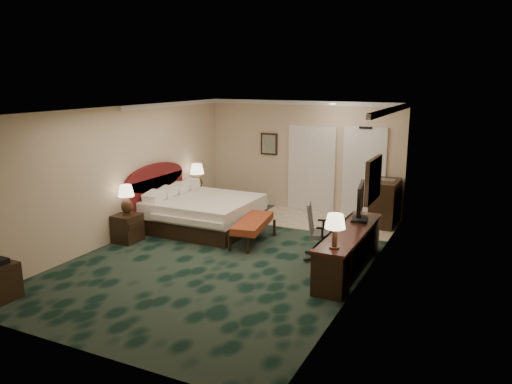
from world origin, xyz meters
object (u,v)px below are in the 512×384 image
at_px(lamp_far, 197,177).
at_px(desk_chair, 323,232).
at_px(nightstand_far, 198,200).
at_px(tv, 360,202).
at_px(bed, 204,213).
at_px(minibar, 385,203).
at_px(lamp_near, 126,200).
at_px(desk, 349,251).
at_px(nightstand_near, 128,228).
at_px(bed_bench, 253,231).

relative_size(lamp_far, desk_chair, 0.62).
xyz_separation_m(nightstand_far, tv, (4.47, -1.62, 0.80)).
distance_m(bed, nightstand_far, 1.52).
xyz_separation_m(lamp_far, minibar, (4.42, 0.80, -0.35)).
relative_size(bed, tv, 2.49).
bearing_deg(lamp_near, minibar, 37.58).
bearing_deg(desk, nightstand_far, 153.08).
xyz_separation_m(nightstand_near, bed_bench, (2.32, 1.02, -0.04)).
distance_m(nightstand_near, minibar, 5.60).
relative_size(bed, desk, 0.84).
xyz_separation_m(nightstand_far, lamp_far, (0.02, -0.03, 0.60)).
relative_size(nightstand_far, lamp_far, 0.83).
relative_size(lamp_far, desk, 0.26).
bearing_deg(tv, nightstand_far, 150.09).
relative_size(lamp_near, lamp_far, 0.93).
height_order(tv, desk_chair, tv).
height_order(desk, minibar, minibar).
bearing_deg(lamp_near, desk, 4.73).
bearing_deg(nightstand_near, tv, 13.06).
relative_size(bed_bench, desk_chair, 1.37).
bearing_deg(bed_bench, desk_chair, -19.84).
distance_m(lamp_far, minibar, 4.51).
relative_size(desk, tv, 2.95).
bearing_deg(bed, desk, -16.84).
relative_size(bed, lamp_near, 3.55).
height_order(lamp_near, tv, tv).
bearing_deg(bed_bench, nightstand_far, 135.33).
bearing_deg(bed, lamp_far, 128.04).
xyz_separation_m(desk, desk_chair, (-0.59, 0.36, 0.16)).
bearing_deg(desk_chair, bed_bench, 153.72).
xyz_separation_m(bed_bench, desk_chair, (1.55, -0.28, 0.28)).
bearing_deg(nightstand_far, minibar, 9.82).
height_order(bed, desk, desk).
bearing_deg(lamp_far, tv, -19.60).
bearing_deg(desk_chair, nightstand_near, 174.72).
xyz_separation_m(lamp_far, tv, (4.44, -1.58, 0.20)).
distance_m(nightstand_far, minibar, 4.52).
xyz_separation_m(bed, nightstand_near, (-0.93, -1.45, -0.06)).
bearing_deg(minibar, bed_bench, -131.35).
distance_m(bed, lamp_near, 1.79).
relative_size(bed, nightstand_far, 3.96).
bearing_deg(lamp_far, nightstand_far, 124.46).
height_order(nightstand_far, minibar, minibar).
height_order(nightstand_near, lamp_far, lamp_far).
relative_size(bed, nightstand_near, 3.81).
bearing_deg(bed, nightstand_near, -122.61).
bearing_deg(lamp_far, nightstand_near, -90.30).
height_order(bed, nightstand_near, bed).
xyz_separation_m(nightstand_near, tv, (4.46, 1.03, 0.79)).
xyz_separation_m(nightstand_far, desk, (4.47, -2.27, 0.10)).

